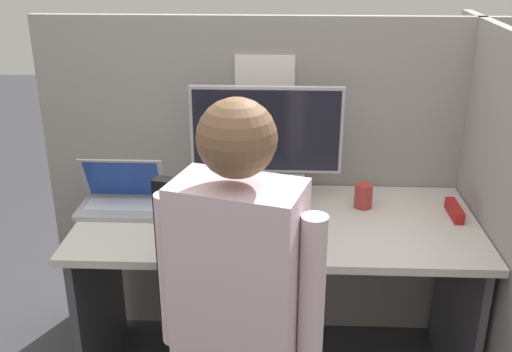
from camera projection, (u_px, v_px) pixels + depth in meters
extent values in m
cube|color=gray|center=(278.00, 184.00, 2.65)|extent=(2.03, 0.04, 1.46)
cube|color=white|center=(265.00, 96.00, 2.47)|extent=(0.25, 0.01, 0.34)
cube|color=#F4EA66|center=(204.00, 113.00, 2.51)|extent=(0.06, 0.01, 0.06)
cube|color=gray|center=(491.00, 234.00, 2.21)|extent=(0.04, 1.32, 1.46)
cube|color=beige|center=(277.00, 223.00, 2.31)|extent=(1.53, 0.69, 0.03)
cube|color=#4C4C51|center=(100.00, 299.00, 2.48)|extent=(0.03, 0.58, 0.71)
cube|color=#4C4C51|center=(457.00, 308.00, 2.42)|extent=(0.03, 0.58, 0.71)
cube|color=white|center=(266.00, 192.00, 2.45)|extent=(0.32, 0.21, 0.08)
cylinder|color=#B2B2B7|center=(266.00, 182.00, 2.43)|extent=(0.20, 0.20, 0.01)
cylinder|color=#B2B2B7|center=(266.00, 175.00, 2.42)|extent=(0.04, 0.04, 0.05)
cube|color=#B2B2B7|center=(266.00, 130.00, 2.35)|extent=(0.60, 0.02, 0.35)
cube|color=black|center=(266.00, 131.00, 2.34)|extent=(0.57, 0.00, 0.33)
cube|color=#99999E|center=(121.00, 209.00, 2.37)|extent=(0.33, 0.20, 0.02)
cube|color=silver|center=(122.00, 204.00, 2.38)|extent=(0.28, 0.11, 0.00)
cube|color=#99999E|center=(123.00, 178.00, 2.39)|extent=(0.33, 0.09, 0.19)
cube|color=#1E3D93|center=(123.00, 179.00, 2.39)|extent=(0.29, 0.07, 0.17)
ellipsoid|color=gray|center=(177.00, 226.00, 2.22)|extent=(0.07, 0.05, 0.03)
cube|color=#A31919|center=(454.00, 211.00, 2.33)|extent=(0.04, 0.16, 0.04)
cone|color=orange|center=(245.00, 238.00, 2.12)|extent=(0.05, 0.11, 0.05)
cylinder|color=green|center=(246.00, 229.00, 2.18)|extent=(0.03, 0.02, 0.03)
cube|color=black|center=(222.00, 271.00, 1.91)|extent=(0.43, 0.17, 0.58)
cube|color=silver|center=(239.00, 283.00, 1.63)|extent=(0.38, 0.29, 0.59)
sphere|color=brown|center=(237.00, 138.00, 1.47)|extent=(0.20, 0.20, 0.20)
cylinder|color=silver|center=(171.00, 271.00, 1.69)|extent=(0.07, 0.07, 0.47)
cylinder|color=silver|center=(312.00, 297.00, 1.57)|extent=(0.07, 0.07, 0.47)
cylinder|color=#A3332D|center=(363.00, 196.00, 2.39)|extent=(0.07, 0.07, 0.10)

